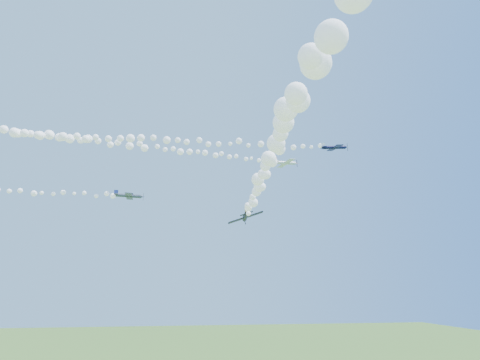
{
  "coord_description": "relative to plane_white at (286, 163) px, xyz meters",
  "views": [
    {
      "loc": [
        -11.97,
        -94.78,
        19.42
      ],
      "look_at": [
        2.18,
        -5.37,
        43.69
      ],
      "focal_mm": 30.0,
      "sensor_mm": 36.0,
      "label": 1
    }
  ],
  "objects": [
    {
      "name": "plane_grey",
      "position": [
        -40.49,
        -6.76,
        -12.27
      ],
      "size": [
        7.08,
        7.44,
        2.3
      ],
      "rotation": [
        0.0,
        0.02,
        0.05
      ],
      "color": "#384151"
    },
    {
      "name": "plane_black",
      "position": [
        -15.27,
        -22.82,
        -19.37
      ],
      "size": [
        7.22,
        7.17,
        2.71
      ],
      "rotation": [
        -0.33,
        0.03,
        1.47
      ],
      "color": "black"
    },
    {
      "name": "plane_white",
      "position": [
        0.0,
        0.0,
        0.0
      ],
      "size": [
        7.5,
        7.95,
        2.0
      ],
      "rotation": [
        -0.03,
        -0.07,
        0.22
      ],
      "color": "silver"
    },
    {
      "name": "plane_navy",
      "position": [
        7.04,
        -17.68,
        -1.34
      ],
      "size": [
        6.81,
        6.99,
        1.8
      ],
      "rotation": [
        0.13,
        -0.06,
        -0.02
      ],
      "color": "#0C0E35"
    },
    {
      "name": "smoke_trail_navy",
      "position": [
        -30.0,
        -16.91,
        -1.56
      ],
      "size": [
        70.06,
        3.88,
        2.67
      ],
      "primitive_type": null,
      "color": "white"
    },
    {
      "name": "smoke_trail_black",
      "position": [
        -19.0,
        -61.14,
        -19.62
      ],
      "size": [
        9.41,
        72.39,
        2.92
      ],
      "primitive_type": null,
      "color": "white"
    },
    {
      "name": "smoke_trail_white",
      "position": [
        -42.23,
        -9.29,
        -0.32
      ],
      "size": [
        80.17,
        19.76,
        3.13
      ],
      "primitive_type": null,
      "color": "white"
    }
  ]
}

